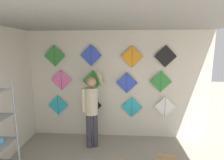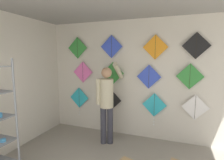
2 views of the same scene
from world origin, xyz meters
TOP-DOWN VIEW (x-y plane):
  - back_panel at (0.00, 3.63)m, footprint 5.06×0.06m
  - ceiling_slab at (0.00, 1.80)m, footprint 5.06×4.40m
  - shopkeeper at (-0.41, 3.01)m, footprint 0.44×0.69m
  - kite_0 at (-1.43, 3.53)m, footprint 0.55×0.04m
  - kite_1 at (-0.52, 3.54)m, footprint 0.55×0.01m
  - kite_2 at (0.55, 3.53)m, footprint 0.55×0.04m
  - kite_3 at (1.41, 3.54)m, footprint 0.55×0.01m
  - kite_4 at (-1.30, 3.54)m, footprint 0.55×0.01m
  - kite_5 at (-0.46, 3.54)m, footprint 0.55×0.01m
  - kite_6 at (0.41, 3.54)m, footprint 0.55×0.01m
  - kite_7 at (1.27, 3.54)m, footprint 0.55×0.01m
  - kite_8 at (-1.44, 3.54)m, footprint 0.55×0.01m
  - kite_9 at (-0.50, 3.54)m, footprint 0.55×0.01m
  - kite_10 at (0.53, 3.54)m, footprint 0.55×0.01m
  - kite_11 at (1.35, 3.54)m, footprint 0.55×0.01m

SIDE VIEW (x-z plane):
  - kite_2 at x=0.55m, z-range 0.42..1.18m
  - kite_0 at x=-1.43m, z-range 0.43..1.19m
  - kite_1 at x=-0.52m, z-range 0.59..1.14m
  - kite_3 at x=1.41m, z-range 0.59..1.14m
  - shopkeeper at x=-0.41m, z-range 0.12..1.94m
  - back_panel at x=0.00m, z-range 0.00..2.80m
  - kite_6 at x=0.41m, z-range 1.21..1.76m
  - kite_7 at x=1.27m, z-range 1.25..1.80m
  - kite_5 at x=-0.46m, z-range 1.26..1.81m
  - kite_4 at x=-1.30m, z-range 1.26..1.82m
  - kite_10 at x=0.53m, z-range 1.87..2.43m
  - kite_11 at x=1.35m, z-range 1.89..2.44m
  - kite_8 at x=-1.44m, z-range 1.89..2.44m
  - kite_9 at x=-0.50m, z-range 1.90..2.46m
  - ceiling_slab at x=0.00m, z-range 2.80..2.84m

